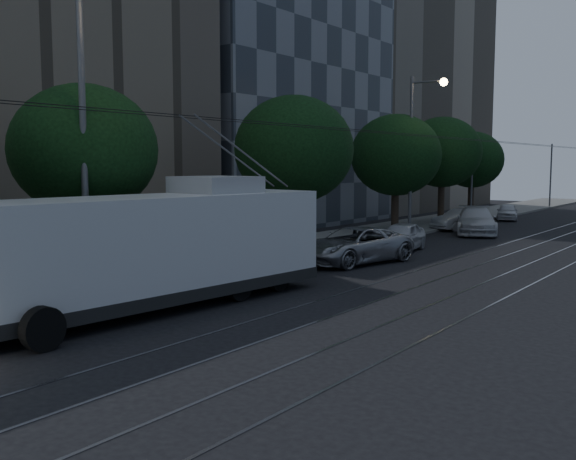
# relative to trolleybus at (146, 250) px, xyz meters

# --- Properties ---
(ground) EXTENTS (120.00, 120.00, 0.00)m
(ground) POSITION_rel_trolleybus_xyz_m (2.90, 1.00, -1.73)
(ground) COLOR black
(ground) RESTS_ON ground
(sidewalk) EXTENTS (5.00, 90.00, 0.15)m
(sidewalk) POSITION_rel_trolleybus_xyz_m (-4.60, 21.00, -1.66)
(sidewalk) COLOR slate
(sidewalk) RESTS_ON ground
(tram_rails) EXTENTS (4.52, 90.00, 0.02)m
(tram_rails) POSITION_rel_trolleybus_xyz_m (5.40, 21.00, -1.73)
(tram_rails) COLOR gray
(tram_rails) RESTS_ON ground
(overhead_wires) EXTENTS (2.23, 90.00, 6.00)m
(overhead_wires) POSITION_rel_trolleybus_xyz_m (-2.07, 21.00, 1.74)
(overhead_wires) COLOR black
(overhead_wires) RESTS_ON ground
(building_glass_mid) EXTENTS (14.40, 18.40, 26.80)m
(building_glass_mid) POSITION_rel_trolleybus_xyz_m (-16.10, 23.00, 11.69)
(building_glass_mid) COLOR #373D46
(building_glass_mid) RESTS_ON ground
(building_tan_far) EXTENTS (14.40, 22.40, 34.80)m
(building_tan_far) POSITION_rel_trolleybus_xyz_m (-16.10, 43.00, 15.69)
(building_tan_far) COLOR gray
(building_tan_far) RESTS_ON ground
(trolleybus) EXTENTS (3.76, 12.66, 5.63)m
(trolleybus) POSITION_rel_trolleybus_xyz_m (0.00, 0.00, 0.00)
(trolleybus) COLOR silver
(trolleybus) RESTS_ON ground
(pickup_silver) EXTENTS (3.58, 5.82, 1.51)m
(pickup_silver) POSITION_rel_trolleybus_xyz_m (0.20, 11.02, -0.98)
(pickup_silver) COLOR #9A9BA1
(pickup_silver) RESTS_ON ground
(car_white_a) EXTENTS (2.33, 4.26, 1.38)m
(car_white_a) POSITION_rel_trolleybus_xyz_m (0.08, 15.59, -1.05)
(car_white_a) COLOR #BCBBC0
(car_white_a) RESTS_ON ground
(car_white_b) EXTENTS (4.18, 5.88, 1.58)m
(car_white_b) POSITION_rel_trolleybus_xyz_m (0.20, 25.00, -0.94)
(car_white_b) COLOR #BDBDC1
(car_white_b) RESTS_ON ground
(car_white_c) EXTENTS (2.74, 4.27, 1.33)m
(car_white_c) POSITION_rel_trolleybus_xyz_m (-1.40, 26.69, -1.07)
(car_white_c) COLOR silver
(car_white_c) RESTS_ON ground
(car_white_d) EXTENTS (2.40, 3.83, 1.21)m
(car_white_d) POSITION_rel_trolleybus_xyz_m (-1.40, 35.65, -1.13)
(car_white_d) COLOR silver
(car_white_d) RESTS_ON ground
(tree_1) EXTENTS (4.78, 4.78, 6.76)m
(tree_1) POSITION_rel_trolleybus_xyz_m (-4.10, 1.00, 2.85)
(tree_1) COLOR black
(tree_1) RESTS_ON ground
(tree_2) EXTENTS (5.49, 5.49, 7.27)m
(tree_2) POSITION_rel_trolleybus_xyz_m (-3.60, 11.95, 3.06)
(tree_2) COLOR black
(tree_2) RESTS_ON ground
(tree_3) EXTENTS (5.40, 5.40, 7.10)m
(tree_3) POSITION_rel_trolleybus_xyz_m (-3.95, 22.73, 2.93)
(tree_3) COLOR black
(tree_3) RESTS_ON ground
(tree_4) EXTENTS (5.21, 5.21, 7.27)m
(tree_4) POSITION_rel_trolleybus_xyz_m (-3.60, 28.69, 3.17)
(tree_4) COLOR black
(tree_4) RESTS_ON ground
(tree_5) EXTENTS (4.58, 4.58, 6.51)m
(tree_5) POSITION_rel_trolleybus_xyz_m (-3.60, 34.08, 2.70)
(tree_5) COLOR black
(tree_5) RESTS_ON ground
(streetlamp_near) EXTENTS (2.28, 0.44, 9.34)m
(streetlamp_near) POSITION_rel_trolleybus_xyz_m (-1.90, -0.31, 3.93)
(streetlamp_near) COLOR slate
(streetlamp_near) RESTS_ON ground
(streetlamp_far) EXTENTS (2.24, 0.44, 9.14)m
(streetlamp_far) POSITION_rel_trolleybus_xyz_m (-2.41, 22.37, 3.82)
(streetlamp_far) COLOR slate
(streetlamp_far) RESTS_ON ground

